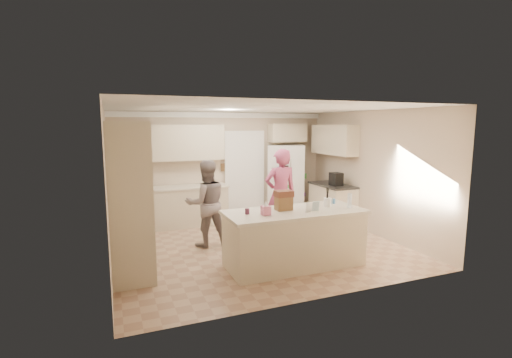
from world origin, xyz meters
name	(u,v)px	position (x,y,z in m)	size (l,w,h in m)	color
floor	(258,247)	(0.00, 0.00, -0.01)	(5.20, 4.60, 0.02)	tan
ceiling	(258,108)	(0.00, 0.00, 2.61)	(5.20, 4.60, 0.02)	white
wall_back	(223,166)	(0.00, 2.31, 1.30)	(5.20, 0.02, 2.60)	beige
wall_front	(325,203)	(0.00, -2.31, 1.30)	(5.20, 0.02, 2.60)	beige
wall_left	(107,188)	(-2.61, 0.00, 1.30)	(0.02, 4.60, 2.60)	beige
wall_right	(372,173)	(2.61, 0.00, 1.30)	(0.02, 4.60, 2.60)	beige
crown_back	(223,115)	(0.00, 2.26, 2.53)	(5.20, 0.08, 0.12)	white
pantry_bank	(127,192)	(-2.30, 0.20, 1.18)	(0.60, 2.60, 2.35)	beige
back_base_cab	(178,207)	(-1.15, 2.00, 0.44)	(2.20, 0.60, 0.88)	beige
back_countertop	(178,188)	(-1.15, 1.99, 0.90)	(2.24, 0.63, 0.04)	beige
back_upper_cab	(175,143)	(-1.15, 2.12, 1.90)	(2.20, 0.35, 0.80)	beige
doorway_opening	(244,176)	(0.55, 2.28, 1.05)	(0.90, 0.06, 2.10)	black
doorway_casing	(245,176)	(0.55, 2.24, 1.05)	(1.02, 0.03, 2.22)	white
wall_frame_upper	(224,156)	(0.02, 2.27, 1.55)	(0.15, 0.02, 0.20)	brown
wall_frame_lower	(224,167)	(0.02, 2.27, 1.28)	(0.15, 0.02, 0.20)	brown
refrigerator	(286,180)	(1.59, 2.07, 0.90)	(0.90, 0.70, 1.80)	white
fridge_seam	(292,182)	(1.59, 1.71, 0.90)	(0.01, 0.02, 1.78)	gray
fridge_dispenser	(284,173)	(1.37, 1.70, 1.15)	(0.22, 0.03, 0.35)	black
fridge_handle_l	(290,177)	(1.54, 1.70, 1.05)	(0.02, 0.02, 0.85)	silver
fridge_handle_r	(294,176)	(1.64, 1.70, 1.05)	(0.02, 0.02, 0.85)	silver
over_fridge_cab	(287,133)	(1.65, 2.12, 2.10)	(0.95, 0.35, 0.45)	beige
right_base_cab	(332,204)	(2.30, 1.00, 0.44)	(0.60, 1.20, 0.88)	beige
right_countertop	(332,185)	(2.29, 1.00, 0.90)	(0.63, 1.24, 0.04)	#2D2B28
right_upper_cab	(334,140)	(2.43, 1.20, 1.95)	(0.35, 1.50, 0.70)	beige
coffee_maker	(336,179)	(2.25, 0.80, 1.07)	(0.22, 0.28, 0.30)	black
island_base	(294,239)	(0.20, -1.10, 0.44)	(2.20, 0.90, 0.88)	beige
island_top	(295,212)	(0.20, -1.10, 0.90)	(2.28, 0.96, 0.05)	beige
utensil_crock	(328,202)	(0.85, -1.05, 1.00)	(0.13, 0.13, 0.15)	white
tissue_box	(266,210)	(-0.35, -1.20, 1.00)	(0.13, 0.13, 0.14)	pink
tissue_plume	(266,203)	(-0.35, -1.20, 1.10)	(0.08, 0.08, 0.08)	white
dollhouse_body	(284,203)	(0.05, -1.00, 1.04)	(0.26, 0.18, 0.22)	brown
dollhouse_roof	(284,194)	(0.05, -1.00, 1.20)	(0.28, 0.20, 0.10)	#592D1E
jam_jar	(247,211)	(-0.60, -1.05, 0.97)	(0.07, 0.07, 0.09)	#59263F
greeting_card_a	(309,207)	(0.35, -1.30, 1.01)	(0.12, 0.01, 0.16)	white
greeting_card_b	(316,206)	(0.50, -1.25, 1.01)	(0.12, 0.01, 0.16)	silver
water_bottle	(350,201)	(1.15, -1.25, 1.04)	(0.07, 0.07, 0.24)	silver
shaker_salt	(331,201)	(1.02, -0.88, 0.97)	(0.05, 0.05, 0.09)	teal
shaker_pepper	(334,201)	(1.09, -0.88, 0.97)	(0.05, 0.05, 0.09)	teal
teen_boy	(206,203)	(-0.88, 0.43, 0.83)	(0.80, 0.63, 1.65)	gray
teen_girl	(280,194)	(0.61, 0.31, 0.92)	(0.67, 0.44, 1.83)	#A24355
fridge_magnets	(292,182)	(1.59, 1.71, 0.90)	(0.76, 0.02, 1.44)	tan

